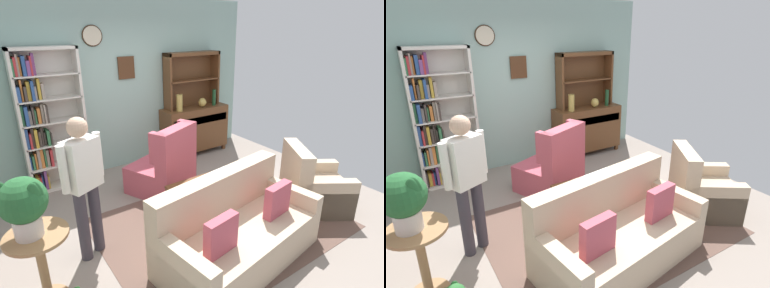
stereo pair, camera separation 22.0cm
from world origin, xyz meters
TOP-DOWN VIEW (x-y plane):
  - ground_plane at (0.00, 0.00)m, footprint 5.40×4.60m
  - wall_back at (-0.00, 2.13)m, footprint 5.00×0.09m
  - area_rug at (0.20, -0.30)m, footprint 2.90×2.18m
  - bookshelf at (-1.27, 1.94)m, footprint 0.90×0.30m
  - sideboard at (1.31, 1.86)m, footprint 1.30×0.45m
  - sideboard_hutch at (1.31, 1.97)m, footprint 1.10×0.26m
  - vase_tall at (0.92, 1.78)m, footprint 0.11×0.11m
  - vase_round at (1.44, 1.79)m, footprint 0.15×0.15m
  - bottle_wine at (1.70, 1.77)m, footprint 0.07×0.07m
  - couch_floral at (-0.06, -0.86)m, footprint 1.90×1.09m
  - armchair_floral at (1.49, -0.69)m, footprint 1.07×1.06m
  - wingback_chair at (0.05, 0.83)m, footprint 1.04×1.05m
  - plant_stand at (-1.86, -0.34)m, footprint 0.52×0.52m
  - potted_plant_large at (-1.90, -0.34)m, footprint 0.38×0.38m
  - person_reading at (-1.31, 0.08)m, footprint 0.50×0.33m
  - coffee_table at (0.13, 0.04)m, footprint 0.80×0.50m
  - book_stack at (0.15, 0.03)m, footprint 0.22×0.15m

SIDE VIEW (x-z plane):
  - ground_plane at x=0.00m, z-range -0.02..0.00m
  - area_rug at x=0.20m, z-range 0.00..0.01m
  - armchair_floral at x=1.49m, z-range -0.15..0.73m
  - couch_floral at x=-0.06m, z-range -0.14..0.76m
  - coffee_table at x=0.13m, z-range 0.14..0.56m
  - wingback_chair at x=0.05m, z-range -0.14..0.91m
  - plant_stand at x=-1.86m, z-range 0.08..0.83m
  - book_stack at x=0.15m, z-range 0.42..0.49m
  - sideboard at x=1.31m, z-range 0.05..0.97m
  - person_reading at x=-1.31m, z-range 0.13..1.69m
  - vase_round at x=1.44m, z-range 0.92..1.09m
  - potted_plant_large at x=-1.90m, z-range 0.79..1.31m
  - bookshelf at x=-1.27m, z-range 0.01..2.11m
  - vase_tall at x=0.92m, z-range 0.92..1.22m
  - bottle_wine at x=1.70m, z-range 0.92..1.23m
  - wall_back at x=0.00m, z-range 0.01..2.81m
  - sideboard_hutch at x=1.31m, z-range 1.06..2.06m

